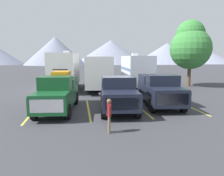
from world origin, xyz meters
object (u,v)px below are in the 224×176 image
at_px(pickup_truck_c, 159,89).
at_px(camper_trailer_c, 136,70).
at_px(person_a, 109,113).
at_px(camper_trailer_a, 66,69).
at_px(pickup_truck_b, 118,91).
at_px(pickup_truck_a, 58,92).
at_px(camper_trailer_b, 98,71).

relative_size(pickup_truck_c, camper_trailer_c, 0.70).
bearing_deg(person_a, camper_trailer_a, 101.33).
distance_m(pickup_truck_b, camper_trailer_a, 9.73).
xyz_separation_m(pickup_truck_a, person_a, (2.56, -4.52, -0.29)).
height_order(pickup_truck_c, person_a, pickup_truck_c).
height_order(camper_trailer_a, camper_trailer_c, camper_trailer_a).
bearing_deg(person_a, camper_trailer_c, 69.58).
bearing_deg(pickup_truck_a, camper_trailer_b, 68.01).
relative_size(pickup_truck_c, person_a, 3.59).
height_order(pickup_truck_c, camper_trailer_b, camper_trailer_b).
height_order(pickup_truck_b, pickup_truck_c, pickup_truck_c).
bearing_deg(camper_trailer_c, pickup_truck_b, -112.73).
relative_size(pickup_truck_b, camper_trailer_a, 0.65).
distance_m(pickup_truck_a, camper_trailer_a, 8.63).
height_order(pickup_truck_a, pickup_truck_c, pickup_truck_a).
xyz_separation_m(pickup_truck_c, camper_trailer_b, (-3.51, 7.74, 0.80)).
bearing_deg(camper_trailer_b, pickup_truck_c, -65.63).
xyz_separation_m(pickup_truck_b, camper_trailer_b, (-0.46, 8.40, 0.80)).
height_order(camper_trailer_b, person_a, camper_trailer_b).
relative_size(pickup_truck_a, pickup_truck_c, 1.03).
bearing_deg(pickup_truck_c, camper_trailer_b, 114.37).
xyz_separation_m(camper_trailer_a, camper_trailer_c, (7.39, -0.29, -0.13)).
bearing_deg(camper_trailer_a, pickup_truck_b, -67.06).
relative_size(camper_trailer_b, camper_trailer_c, 1.19).
bearing_deg(pickup_truck_b, person_a, -105.44).
height_order(pickup_truck_a, camper_trailer_c, camper_trailer_c).
bearing_deg(pickup_truck_a, camper_trailer_c, 48.50).
bearing_deg(person_a, pickup_truck_c, 48.99).
distance_m(pickup_truck_b, pickup_truck_c, 3.11).
xyz_separation_m(pickup_truck_c, person_a, (-4.20, -4.83, -0.26)).
height_order(pickup_truck_b, person_a, pickup_truck_b).
bearing_deg(camper_trailer_c, person_a, -110.42).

